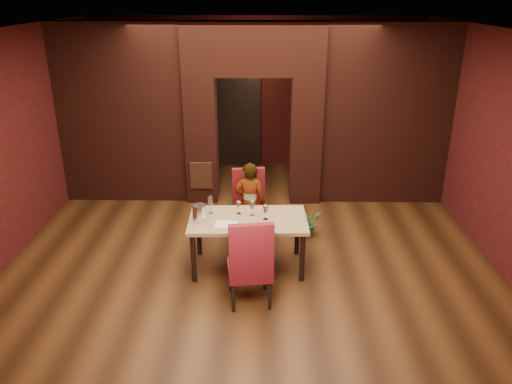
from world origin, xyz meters
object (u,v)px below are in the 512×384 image
chair_far (250,207)px  wine_glass_c (266,212)px  dining_table (248,243)px  chair_near (250,259)px  person_seated (250,203)px  water_bottle (211,204)px  potted_plant (308,222)px  wine_bucket (200,213)px  wine_glass_b (252,208)px  wine_glass_a (239,208)px

chair_far → wine_glass_c: (0.24, -0.86, 0.30)m
dining_table → chair_near: bearing=-88.5°
dining_table → person_seated: 0.84m
chair_near → wine_glass_c: (0.20, 0.81, 0.27)m
water_bottle → potted_plant: bearing=30.6°
person_seated → water_bottle: size_ratio=4.88×
dining_table → person_seated: size_ratio=1.25×
chair_far → wine_glass_c: 0.95m
person_seated → water_bottle: bearing=52.6°
person_seated → wine_bucket: (-0.65, -0.88, 0.23)m
potted_plant → wine_glass_b: bearing=-133.3°
wine_glass_a → dining_table: bearing=-50.2°
wine_glass_a → wine_glass_b: 0.20m
water_bottle → chair_far: bearing=51.6°
chair_far → person_seated: person_seated is taller
wine_glass_b → wine_glass_c: 0.23m
person_seated → wine_glass_a: (-0.14, -0.63, 0.20)m
wine_glass_a → wine_bucket: 0.57m
person_seated → wine_glass_b: 0.72m
chair_far → wine_bucket: (-0.66, -0.93, 0.32)m
wine_bucket → chair_near: bearing=-46.8°
chair_far → wine_glass_a: chair_far is taller
chair_far → wine_glass_c: chair_far is taller
wine_glass_a → potted_plant: wine_glass_a is taller
wine_glass_c → potted_plant: (0.69, 1.05, -0.64)m
dining_table → wine_glass_b: 0.50m
person_seated → wine_glass_b: size_ratio=5.98×
chair_near → wine_bucket: (-0.70, 0.74, 0.29)m
wine_glass_b → wine_bucket: size_ratio=0.93×
chair_near → wine_glass_b: 0.98m
dining_table → chair_near: 0.86m
dining_table → potted_plant: dining_table is taller
person_seated → wine_bucket: size_ratio=5.56×
dining_table → potted_plant: bearing=46.3°
chair_far → chair_near: (0.04, -1.67, 0.03)m
person_seated → wine_glass_c: size_ratio=6.40×
wine_glass_c → chair_far: bearing=105.5°
wine_glass_b → water_bottle: (-0.59, 0.06, 0.02)m
potted_plant → wine_glass_a: bearing=-140.6°
wine_bucket → potted_plant: (1.58, 1.12, -0.66)m
chair_near → wine_glass_a: chair_near is taller
dining_table → chair_near: size_ratio=1.38×
wine_glass_b → person_seated: bearing=94.6°
wine_glass_a → wine_glass_b: size_ratio=0.84×
chair_far → potted_plant: (0.93, 0.19, -0.34)m
wine_bucket → potted_plant: size_ratio=0.54×
chair_near → wine_glass_c: bearing=-111.0°
wine_glass_a → wine_bucket: bearing=-154.8°
wine_glass_b → potted_plant: 1.43m
chair_near → dining_table: bearing=-94.2°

